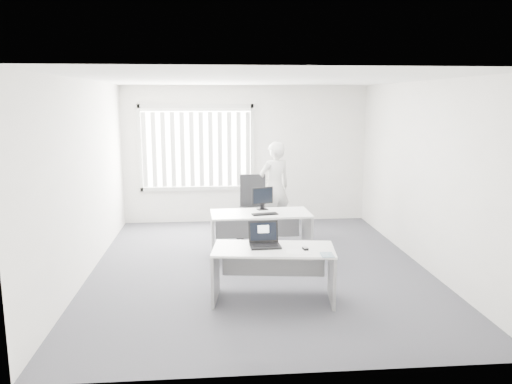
{
  "coord_description": "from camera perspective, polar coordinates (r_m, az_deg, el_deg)",
  "views": [
    {
      "loc": [
        -0.68,
        -7.22,
        2.52
      ],
      "look_at": [
        -0.03,
        0.15,
        1.14
      ],
      "focal_mm": 35.0,
      "sensor_mm": 36.0,
      "label": 1
    }
  ],
  "objects": [
    {
      "name": "wall_left",
      "position": [
        7.53,
        -18.93,
        1.42
      ],
      "size": [
        0.02,
        6.0,
        2.8
      ],
      "primitive_type": "cube",
      "color": "white",
      "rests_on": "ground"
    },
    {
      "name": "mouse",
      "position": [
        6.23,
        5.66,
        -6.4
      ],
      "size": [
        0.07,
        0.1,
        0.04
      ],
      "primitive_type": null,
      "rotation": [
        0.0,
        0.0,
        0.17
      ],
      "color": "silver",
      "rests_on": "paper_sheet"
    },
    {
      "name": "wall_right",
      "position": [
        7.97,
        18.58,
        1.91
      ],
      "size": [
        0.02,
        6.0,
        2.8
      ],
      "primitive_type": "cube",
      "color": "white",
      "rests_on": "ground"
    },
    {
      "name": "blinds",
      "position": [
        10.18,
        -6.81,
        4.84
      ],
      "size": [
        2.2,
        0.1,
        1.5
      ],
      "primitive_type": null,
      "color": "white",
      "rests_on": "wall_back"
    },
    {
      "name": "laptop",
      "position": [
        6.28,
        1.06,
        -5.0
      ],
      "size": [
        0.4,
        0.36,
        0.3
      ],
      "primitive_type": null,
      "rotation": [
        0.0,
        0.0,
        0.05
      ],
      "color": "black",
      "rests_on": "desk_near"
    },
    {
      "name": "ceiling",
      "position": [
        7.26,
        0.38,
        12.75
      ],
      "size": [
        5.0,
        6.0,
        0.02
      ],
      "primitive_type": "cube",
      "color": "white",
      "rests_on": "wall_back"
    },
    {
      "name": "office_chair",
      "position": [
        9.29,
        -0.29,
        -2.92
      ],
      "size": [
        0.66,
        0.66,
        1.14
      ],
      "rotation": [
        0.0,
        0.0,
        0.01
      ],
      "color": "black",
      "rests_on": "ground"
    },
    {
      "name": "desk_near",
      "position": [
        6.34,
        2.0,
        -8.07
      ],
      "size": [
        1.59,
        0.89,
        0.69
      ],
      "rotation": [
        0.0,
        0.0,
        -0.12
      ],
      "color": "white",
      "rests_on": "ground"
    },
    {
      "name": "window",
      "position": [
        10.23,
        -6.8,
        5.04
      ],
      "size": [
        2.32,
        0.06,
        1.76
      ],
      "primitive_type": "cube",
      "color": "beige",
      "rests_on": "wall_back"
    },
    {
      "name": "ground",
      "position": [
        7.68,
        0.35,
        -8.61
      ],
      "size": [
        6.0,
        6.0,
        0.0
      ],
      "primitive_type": "plane",
      "color": "#56575F",
      "rests_on": "ground"
    },
    {
      "name": "keyboard",
      "position": [
        7.89,
        1.02,
        -2.54
      ],
      "size": [
        0.43,
        0.21,
        0.02
      ],
      "primitive_type": "cube",
      "rotation": [
        0.0,
        0.0,
        0.18
      ],
      "color": "black",
      "rests_on": "desk_far"
    },
    {
      "name": "wall_front",
      "position": [
        4.42,
        4.01,
        -4.18
      ],
      "size": [
        5.0,
        0.02,
        2.8
      ],
      "primitive_type": "cube",
      "color": "white",
      "rests_on": "ground"
    },
    {
      "name": "paper_sheet",
      "position": [
        6.16,
        4.86,
        -6.77
      ],
      "size": [
        0.32,
        0.24,
        0.0
      ],
      "primitive_type": "cube",
      "rotation": [
        0.0,
        0.0,
        -0.13
      ],
      "color": "white",
      "rests_on": "desk_near"
    },
    {
      "name": "wall_back",
      "position": [
        10.31,
        -1.19,
        4.31
      ],
      "size": [
        5.0,
        0.02,
        2.8
      ],
      "primitive_type": "cube",
      "color": "white",
      "rests_on": "ground"
    },
    {
      "name": "person",
      "position": [
        9.46,
        2.14,
        0.52
      ],
      "size": [
        0.75,
        0.63,
        1.75
      ],
      "primitive_type": "imported",
      "rotation": [
        0.0,
        0.0,
        3.54
      ],
      "color": "silver",
      "rests_on": "ground"
    },
    {
      "name": "desk_far",
      "position": [
        8.08,
        0.52,
        -3.77
      ],
      "size": [
        1.62,
        0.81,
        0.73
      ],
      "rotation": [
        0.0,
        0.0,
        0.04
      ],
      "color": "white",
      "rests_on": "ground"
    },
    {
      "name": "monitor",
      "position": [
        8.22,
        0.73,
        -0.74
      ],
      "size": [
        0.39,
        0.23,
        0.37
      ],
      "primitive_type": null,
      "rotation": [
        0.0,
        0.0,
        0.34
      ],
      "color": "black",
      "rests_on": "desk_far"
    },
    {
      "name": "booklet",
      "position": [
        6.05,
        8.13,
        -7.12
      ],
      "size": [
        0.15,
        0.21,
        0.01
      ],
      "primitive_type": "cube",
      "rotation": [
        0.0,
        0.0,
        -0.03
      ],
      "color": "silver",
      "rests_on": "desk_near"
    }
  ]
}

